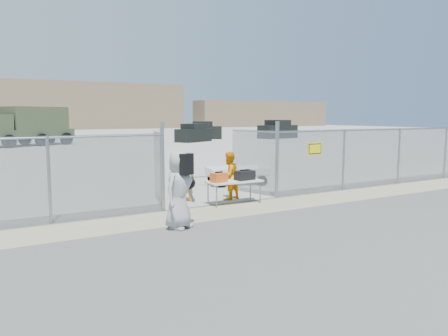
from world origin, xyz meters
TOP-DOWN VIEW (x-y plane):
  - ground at (0.00, 0.00)m, footprint 160.00×160.00m
  - tarmac_inside at (0.00, 42.00)m, footprint 160.00×80.00m
  - dirt_strip at (0.00, 1.00)m, footprint 44.00×1.60m
  - distant_hills at (5.00, 78.00)m, footprint 140.00×6.00m
  - chain_link_fence at (0.00, 2.00)m, footprint 40.00×0.20m
  - folding_table at (0.23, 1.78)m, footprint 1.72×0.76m
  - orange_bag at (-0.32, 1.75)m, footprint 0.49×0.37m
  - black_duffel at (0.59, 1.75)m, footprint 0.63×0.41m
  - security_worker_left at (-0.91, 2.83)m, footprint 0.65×0.56m
  - security_worker_right at (0.44, 2.45)m, footprint 0.90×0.79m
  - visitor at (-2.40, -0.01)m, footprint 1.09×0.97m
  - utility_trailer at (2.32, 5.02)m, footprint 3.26×2.19m
  - military_truck at (-2.04, 32.78)m, footprint 7.69×5.32m
  - parked_vehicle_near at (12.98, 30.60)m, footprint 4.37×3.42m
  - parked_vehicle_mid at (16.35, 35.13)m, footprint 4.75×3.69m
  - parked_vehicle_far at (24.51, 31.76)m, footprint 4.89×2.75m

SIDE VIEW (x-z plane):
  - ground at x=0.00m, z-range 0.00..0.00m
  - tarmac_inside at x=0.00m, z-range 0.00..0.01m
  - dirt_strip at x=0.00m, z-range 0.00..0.01m
  - folding_table at x=0.23m, z-range 0.00..0.72m
  - utility_trailer at x=2.32m, z-range 0.00..0.72m
  - security_worker_left at x=-0.91m, z-range 0.00..1.52m
  - security_worker_right at x=0.44m, z-range 0.00..1.55m
  - orange_bag at x=-0.32m, z-range 0.72..1.00m
  - black_duffel at x=0.59m, z-range 0.72..1.01m
  - parked_vehicle_near at x=12.98m, z-range 0.00..1.80m
  - visitor at x=-2.40m, z-range 0.00..1.87m
  - parked_vehicle_mid at x=16.35m, z-range 0.00..1.96m
  - parked_vehicle_far at x=24.51m, z-range 0.00..2.10m
  - chain_link_fence at x=0.00m, z-range 0.00..2.20m
  - military_truck at x=-2.04m, z-range 0.00..3.45m
  - distant_hills at x=5.00m, z-range 0.00..9.00m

